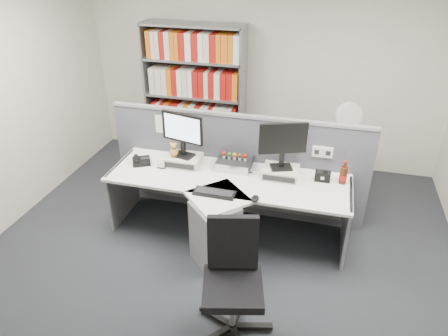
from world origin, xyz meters
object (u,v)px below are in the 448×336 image
(keyboard, at_px, (214,193))
(shelving_unit, at_px, (195,98))
(desktop_pc, at_px, (235,163))
(mouse, at_px, (255,199))
(monitor_right, at_px, (283,142))
(cola_bottle, at_px, (343,175))
(desk_phone, at_px, (141,161))
(desk_calendar, at_px, (161,164))
(filing_cabinet, at_px, (340,169))
(desk_fan, at_px, (348,119))
(speaker, at_px, (323,176))
(office_chair, at_px, (233,277))
(desk, at_px, (223,209))
(monitor_left, at_px, (182,131))

(keyboard, distance_m, shelving_unit, 2.18)
(desktop_pc, relative_size, mouse, 3.07)
(keyboard, bearing_deg, monitor_right, 41.70)
(cola_bottle, bearing_deg, desk_phone, -176.45)
(desktop_pc, distance_m, shelving_unit, 1.67)
(monitor_right, height_order, desktop_pc, monitor_right)
(desk_calendar, relative_size, cola_bottle, 0.44)
(cola_bottle, relative_size, filing_cabinet, 0.37)
(desk_fan, bearing_deg, mouse, -118.12)
(shelving_unit, bearing_deg, speaker, -37.49)
(mouse, xyz_separation_m, desk_fan, (0.83, 1.55, 0.31))
(monitor_right, relative_size, desk_fan, 0.91)
(mouse, height_order, desk_fan, desk_fan)
(mouse, height_order, office_chair, office_chair)
(desk_phone, distance_m, cola_bottle, 2.22)
(desk_fan, xyz_separation_m, office_chair, (-0.84, -2.44, -0.51))
(desk, height_order, monitor_left, monitor_left)
(desktop_pc, xyz_separation_m, cola_bottle, (1.17, -0.06, 0.05))
(desk_phone, xyz_separation_m, cola_bottle, (2.22, 0.14, 0.06))
(desk_phone, xyz_separation_m, filing_cabinet, (2.23, 1.13, -0.40))
(office_chair, bearing_deg, shelving_unit, 113.62)
(monitor_left, distance_m, desktop_pc, 0.68)
(keyboard, height_order, desk_fan, desk_fan)
(filing_cabinet, bearing_deg, speaker, -102.34)
(monitor_left, relative_size, mouse, 4.18)
(office_chair, bearing_deg, speaker, 66.84)
(desk_phone, bearing_deg, desk_fan, 26.89)
(desk, height_order, desktop_pc, desktop_pc)
(desk_phone, relative_size, speaker, 1.60)
(monitor_left, height_order, speaker, monitor_left)
(desk_calendar, height_order, shelving_unit, shelving_unit)
(mouse, height_order, desk_phone, desk_phone)
(desk_calendar, xyz_separation_m, cola_bottle, (1.96, 0.17, 0.05))
(desk_phone, bearing_deg, shelving_unit, 85.23)
(filing_cabinet, xyz_separation_m, office_chair, (-0.84, -2.44, 0.19))
(shelving_unit, relative_size, desk_fan, 3.55)
(mouse, bearing_deg, desk_fan, 61.88)
(monitor_right, distance_m, speaker, 0.56)
(keyboard, distance_m, desk_phone, 1.07)
(desktop_pc, relative_size, filing_cabinet, 0.53)
(monitor_left, relative_size, keyboard, 1.20)
(monitor_right, bearing_deg, desk_fan, 57.07)
(monitor_left, xyz_separation_m, mouse, (0.93, -0.54, -0.38))
(office_chair, bearing_deg, cola_bottle, 60.32)
(desk, bearing_deg, shelving_unit, 115.96)
(monitor_right, bearing_deg, keyboard, -138.30)
(desk_phone, bearing_deg, mouse, -16.75)
(shelving_unit, bearing_deg, filing_cabinet, -12.07)
(desk_fan, distance_m, office_chair, 2.63)
(filing_cabinet, bearing_deg, office_chair, -108.91)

